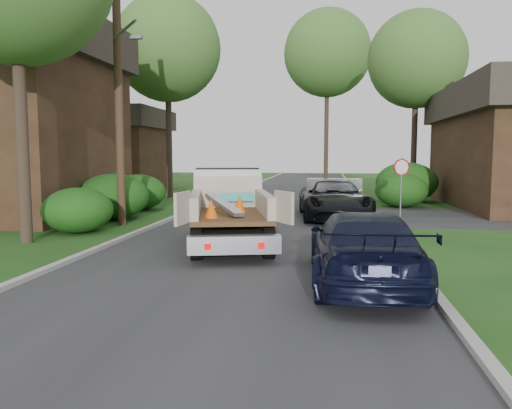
{
  "coord_description": "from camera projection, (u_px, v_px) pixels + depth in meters",
  "views": [
    {
      "loc": [
        2.09,
        -12.65,
        2.62
      ],
      "look_at": [
        0.09,
        1.44,
        1.2
      ],
      "focal_mm": 35.0,
      "sensor_mm": 36.0,
      "label": 1
    }
  ],
  "objects": [
    {
      "name": "ground",
      "position": [
        245.0,
        256.0,
        13.02
      ],
      "size": [
        120.0,
        120.0,
        0.0
      ],
      "primitive_type": "plane",
      "color": "#184012",
      "rests_on": "ground"
    },
    {
      "name": "road",
      "position": [
        280.0,
        212.0,
        22.87
      ],
      "size": [
        8.0,
        90.0,
        0.02
      ],
      "primitive_type": "cube",
      "color": "#28282B",
      "rests_on": "ground"
    },
    {
      "name": "curb_left",
      "position": [
        194.0,
        209.0,
        23.44
      ],
      "size": [
        0.2,
        90.0,
        0.12
      ],
      "primitive_type": "cube",
      "color": "#9E9E99",
      "rests_on": "ground"
    },
    {
      "name": "curb_right",
      "position": [
        372.0,
        212.0,
        22.29
      ],
      "size": [
        0.2,
        90.0,
        0.12
      ],
      "primitive_type": "cube",
      "color": "#9E9E99",
      "rests_on": "ground"
    },
    {
      "name": "stop_sign",
      "position": [
        401.0,
        175.0,
        20.98
      ],
      "size": [
        0.71,
        0.32,
        2.48
      ],
      "color": "slate",
      "rests_on": "ground"
    },
    {
      "name": "utility_pole",
      "position": [
        119.0,
        85.0,
        18.18
      ],
      "size": [
        2.42,
        1.25,
        10.0
      ],
      "color": "#382619",
      "rests_on": "ground"
    },
    {
      "name": "house_left_far",
      "position": [
        111.0,
        149.0,
        36.28
      ],
      "size": [
        7.56,
        7.56,
        6.0
      ],
      "color": "#331E14",
      "rests_on": "ground"
    },
    {
      "name": "hedge_left_a",
      "position": [
        78.0,
        210.0,
        16.77
      ],
      "size": [
        2.34,
        2.34,
        1.53
      ],
      "primitive_type": "ellipsoid",
      "color": "#0E400F",
      "rests_on": "ground"
    },
    {
      "name": "hedge_left_b",
      "position": [
        113.0,
        196.0,
        20.24
      ],
      "size": [
        2.86,
        2.86,
        1.87
      ],
      "primitive_type": "ellipsoid",
      "color": "#0E400F",
      "rests_on": "ground"
    },
    {
      "name": "hedge_left_c",
      "position": [
        138.0,
        192.0,
        23.74
      ],
      "size": [
        2.6,
        2.6,
        1.7
      ],
      "primitive_type": "ellipsoid",
      "color": "#0E400F",
      "rests_on": "ground"
    },
    {
      "name": "hedge_right_a",
      "position": [
        401.0,
        190.0,
        24.93
      ],
      "size": [
        2.6,
        2.6,
        1.7
      ],
      "primitive_type": "ellipsoid",
      "color": "#0E400F",
      "rests_on": "ground"
    },
    {
      "name": "hedge_right_b",
      "position": [
        407.0,
        182.0,
        27.76
      ],
      "size": [
        3.38,
        3.38,
        2.21
      ],
      "primitive_type": "ellipsoid",
      "color": "#0E400F",
      "rests_on": "ground"
    },
    {
      "name": "tree_left_far",
      "position": [
        167.0,
        49.0,
        29.93
      ],
      "size": [
        6.4,
        6.4,
        12.2
      ],
      "color": "#2D2119",
      "rests_on": "ground"
    },
    {
      "name": "tree_right_far",
      "position": [
        417.0,
        60.0,
        30.83
      ],
      "size": [
        6.0,
        6.0,
        11.5
      ],
      "color": "#2D2119",
      "rests_on": "ground"
    },
    {
      "name": "tree_left_back",
      "position": [
        28.0,
        37.0,
        26.9
      ],
      "size": [
        6.0,
        6.0,
        12.0
      ],
      "color": "#2D2119",
      "rests_on": "ground"
    },
    {
      "name": "tree_center_far",
      "position": [
        327.0,
        53.0,
        41.2
      ],
      "size": [
        7.2,
        7.2,
        14.6
      ],
      "color": "#2D2119",
      "rests_on": "ground"
    },
    {
      "name": "flatbed_truck",
      "position": [
        228.0,
        201.0,
        15.21
      ],
      "size": [
        3.71,
        6.24,
        2.22
      ],
      "rotation": [
        0.0,
        0.0,
        0.23
      ],
      "color": "black",
      "rests_on": "ground"
    },
    {
      "name": "black_pickup",
      "position": [
        334.0,
        199.0,
        20.47
      ],
      "size": [
        3.2,
        5.99,
        1.6
      ],
      "primitive_type": "imported",
      "rotation": [
        0.0,
        0.0,
        0.1
      ],
      "color": "black",
      "rests_on": "ground"
    },
    {
      "name": "navy_suv",
      "position": [
        363.0,
        248.0,
        10.09
      ],
      "size": [
        2.27,
        5.22,
        1.5
      ],
      "primitive_type": "imported",
      "rotation": [
        0.0,
        0.0,
        3.18
      ],
      "color": "black",
      "rests_on": "ground"
    }
  ]
}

